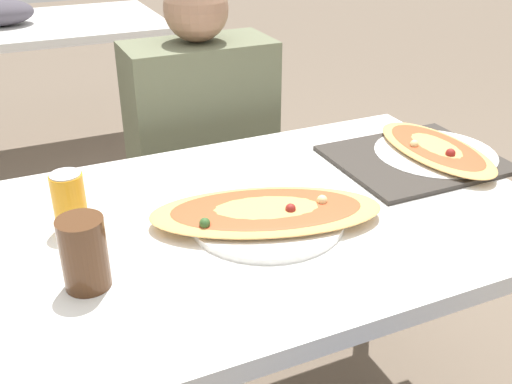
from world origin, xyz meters
TOP-DOWN VIEW (x-y plane):
  - dining_table at (0.00, 0.00)m, footprint 1.27×0.79m
  - chair_far_seated at (0.12, 0.72)m, footprint 0.40×0.40m
  - person_seated at (0.12, 0.61)m, footprint 0.43×0.25m
  - pizza_main at (0.03, -0.03)m, footprint 0.53×0.35m
  - soda_can at (-0.35, 0.10)m, footprint 0.07×0.07m
  - drink_glass at (-0.35, -0.11)m, footprint 0.08×0.08m
  - serving_tray at (0.49, 0.08)m, footprint 0.40×0.34m
  - pizza_second at (0.56, 0.08)m, footprint 0.31×0.39m
  - background_table at (-0.17, 2.19)m, footprint 1.10×0.80m

SIDE VIEW (x-z plane):
  - chair_far_seated at x=0.12m, z-range 0.06..0.93m
  - dining_table at x=0.00m, z-range 0.29..1.01m
  - person_seated at x=0.12m, z-range 0.10..1.22m
  - background_table at x=-0.17m, z-range 0.25..1.09m
  - serving_tray at x=0.49m, z-range 0.72..0.73m
  - pizza_second at x=0.56m, z-range 0.71..0.76m
  - pizza_main at x=0.03m, z-range 0.72..0.76m
  - soda_can at x=-0.35m, z-range 0.72..0.85m
  - drink_glass at x=-0.35m, z-range 0.72..0.85m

